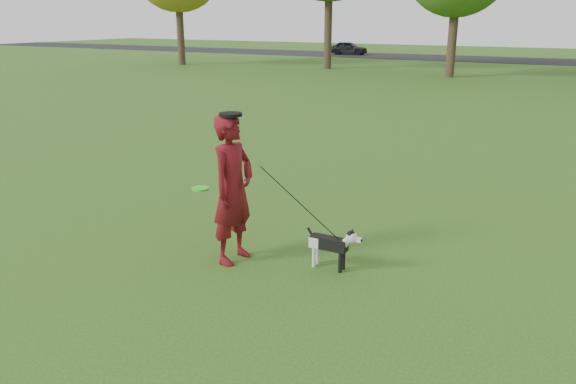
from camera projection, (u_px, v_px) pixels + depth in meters
The scene contains 6 objects.
ground at pixel (299, 267), 7.42m from camera, with size 120.00×120.00×0.00m, color #285116.
road at pixel (551, 61), 40.96m from camera, with size 120.00×7.00×0.02m, color black.
man at pixel (233, 189), 7.35m from camera, with size 0.73×0.48×2.00m, color #560C11.
dog at pixel (333, 243), 7.25m from camera, with size 0.79×0.16×0.60m.
car_left at pixel (348, 48), 48.07m from camera, with size 1.31×3.25×1.11m, color black.
man_held_items at pixel (300, 204), 7.08m from camera, with size 1.94×0.62×1.61m.
Camera 1 is at (3.11, -6.03, 3.17)m, focal length 35.00 mm.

